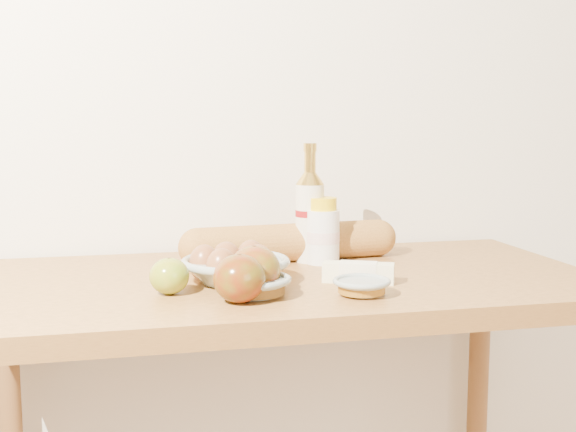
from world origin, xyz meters
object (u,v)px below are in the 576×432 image
at_px(cream_bottle, 323,233).
at_px(egg_bowl, 234,267).
at_px(bourbon_bottle, 310,214).
at_px(baguette, 291,242).
at_px(table, 285,338).

bearing_deg(cream_bottle, egg_bowl, -142.50).
distance_m(bourbon_bottle, egg_bowl, 0.25).
xyz_separation_m(egg_bowl, baguette, (0.15, 0.17, 0.01)).
distance_m(bourbon_bottle, baguette, 0.07).
xyz_separation_m(bourbon_bottle, egg_bowl, (-0.18, -0.16, -0.07)).
bearing_deg(cream_bottle, baguette, 152.65).
relative_size(table, egg_bowl, 4.72).
bearing_deg(table, egg_bowl, -163.08).
relative_size(bourbon_bottle, baguette, 0.51).
height_order(cream_bottle, baguette, cream_bottle).
distance_m(bourbon_bottle, cream_bottle, 0.05).
relative_size(table, baguette, 2.47).
height_order(table, egg_bowl, egg_bowl).
distance_m(table, bourbon_bottle, 0.27).
bearing_deg(bourbon_bottle, egg_bowl, -154.83).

